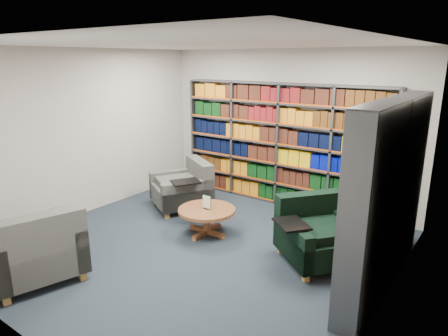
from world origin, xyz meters
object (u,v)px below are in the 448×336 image
Objects in this scene: chair_teal_left at (186,189)px; chair_green_right at (316,235)px; chair_teal_front at (36,251)px; coffee_table at (207,214)px.

chair_teal_left is 0.97× the size of chair_green_right.
chair_teal_front is at bearing -135.49° from chair_green_right.
chair_teal_front reaches higher than chair_green_right.
chair_teal_left is 1.24m from coffee_table.
chair_green_right is (2.72, -0.46, -0.00)m from chair_teal_left.
chair_teal_left is 0.95× the size of chair_teal_front.
chair_teal_left is at bearing 170.48° from chair_green_right.
chair_teal_front is (0.19, -2.94, 0.03)m from chair_teal_left.
chair_green_right is at bearing 44.51° from chair_teal_front.
chair_green_right is 1.70m from coffee_table.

